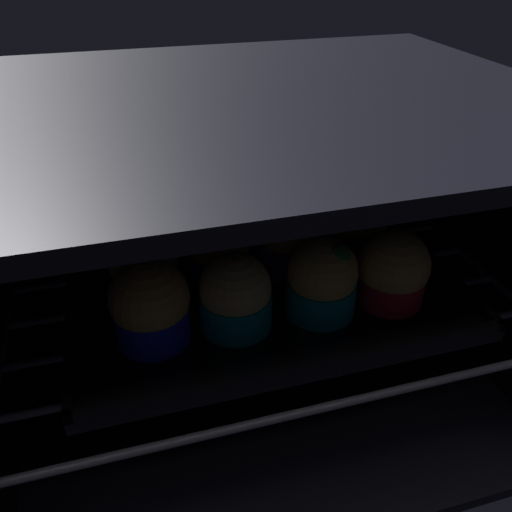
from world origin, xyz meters
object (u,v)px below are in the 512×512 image
at_px(muffin_row1_col3, 358,228).
at_px(muffin_row0_col0, 150,305).
at_px(muffin_row0_col1, 236,295).
at_px(muffin_row2_col0, 136,223).
at_px(baking_tray, 256,276).
at_px(muffin_row1_col0, 143,261).
at_px(muffin_row2_col3, 329,198).
at_px(muffin_row0_col2, 322,279).
at_px(muffin_row0_col3, 392,271).
at_px(muffin_row1_col1, 219,252).
at_px(muffin_row1_col2, 288,238).
at_px(muffin_row2_col1, 206,216).
at_px(muffin_row2_col2, 273,205).

bearing_deg(muffin_row1_col3, muffin_row0_col0, -161.72).
relative_size(muffin_row0_col1, muffin_row2_col0, 0.90).
xyz_separation_m(muffin_row0_col0, muffin_row2_col0, (0.00, 0.16, 0.00)).
bearing_deg(muffin_row1_col3, baking_tray, -178.56).
bearing_deg(muffin_row0_col0, muffin_row1_col0, 89.06).
xyz_separation_m(muffin_row1_col0, muffin_row2_col3, (0.25, 0.09, -0.00)).
height_order(muffin_row0_col1, muffin_row0_col2, muffin_row0_col2).
xyz_separation_m(muffin_row0_col0, muffin_row2_col3, (0.25, 0.16, -0.00)).
distance_m(muffin_row0_col3, muffin_row1_col3, 0.09).
xyz_separation_m(muffin_row1_col1, muffin_row1_col3, (0.17, 0.00, 0.00)).
bearing_deg(muffin_row1_col2, muffin_row1_col0, -178.57).
bearing_deg(muffin_row0_col1, muffin_row0_col2, -1.57).
height_order(muffin_row0_col1, muffin_row1_col0, muffin_row1_col0).
distance_m(muffin_row1_col1, muffin_row2_col1, 0.08).
relative_size(muffin_row0_col0, muffin_row2_col0, 0.96).
xyz_separation_m(muffin_row0_col3, muffin_row2_col1, (-0.16, 0.17, 0.00)).
distance_m(muffin_row1_col2, muffin_row2_col3, 0.12).
height_order(muffin_row0_col3, muffin_row2_col2, muffin_row2_col2).
relative_size(muffin_row0_col1, muffin_row0_col3, 0.99).
bearing_deg(muffin_row0_col3, muffin_row0_col1, 178.65).
height_order(muffin_row0_col2, muffin_row2_col2, muffin_row2_col2).
bearing_deg(muffin_row2_col0, muffin_row0_col2, -45.07).
relative_size(muffin_row1_col0, muffin_row2_col1, 1.07).
height_order(muffin_row2_col0, muffin_row2_col2, muffin_row2_col0).
bearing_deg(muffin_row2_col0, muffin_row1_col2, -27.18).
distance_m(muffin_row1_col3, muffin_row2_col2, 0.11).
bearing_deg(baking_tray, muffin_row1_col2, 1.79).
height_order(baking_tray, muffin_row2_col1, muffin_row2_col1).
bearing_deg(muffin_row0_col1, muffin_row0_col0, 178.00).
height_order(muffin_row1_col3, muffin_row2_col3, same).
relative_size(muffin_row1_col3, muffin_row2_col0, 0.93).
bearing_deg(baking_tray, muffin_row2_col0, 145.84).
height_order(muffin_row2_col1, muffin_row2_col3, same).
relative_size(muffin_row1_col3, muffin_row2_col1, 1.00).
height_order(muffin_row0_col1, muffin_row0_col3, same).
xyz_separation_m(muffin_row0_col2, muffin_row2_col3, (0.08, 0.17, -0.00)).
xyz_separation_m(muffin_row1_col1, muffin_row2_col3, (0.16, 0.08, 0.00)).
relative_size(baking_tray, muffin_row1_col1, 5.29).
relative_size(muffin_row1_col0, muffin_row1_col1, 1.12).
xyz_separation_m(muffin_row2_col0, muffin_row2_col3, (0.25, 0.00, -0.00)).
xyz_separation_m(baking_tray, muffin_row1_col3, (0.12, 0.00, 0.04)).
bearing_deg(muffin_row1_col1, baking_tray, -1.93).
bearing_deg(muffin_row0_col3, muffin_row2_col0, 145.27).
relative_size(muffin_row1_col2, muffin_row2_col1, 1.00).
distance_m(muffin_row0_col2, muffin_row1_col3, 0.12).
height_order(muffin_row1_col3, muffin_row2_col2, muffin_row2_col2).
bearing_deg(muffin_row2_col2, muffin_row0_col2, -90.22).
height_order(muffin_row0_col1, muffin_row1_col2, muffin_row1_col2).
xyz_separation_m(muffin_row0_col1, muffin_row0_col2, (0.09, -0.00, 0.00)).
distance_m(muffin_row0_col2, muffin_row2_col0, 0.24).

